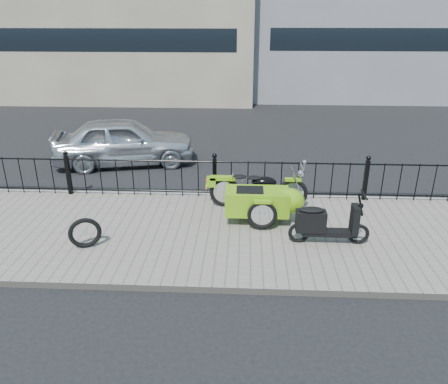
{
  "coord_description": "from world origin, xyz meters",
  "views": [
    {
      "loc": [
        0.7,
        -8.26,
        4.23
      ],
      "look_at": [
        0.29,
        -0.1,
        0.82
      ],
      "focal_mm": 35.0,
      "sensor_mm": 36.0,
      "label": 1
    }
  ],
  "objects_px": {
    "motorcycle_sidecar": "(265,199)",
    "spare_tire": "(85,233)",
    "scooter": "(324,224)",
    "sedan_car": "(124,141)"
  },
  "relations": [
    {
      "from": "sedan_car",
      "to": "scooter",
      "type": "bearing_deg",
      "value": -145.54
    },
    {
      "from": "motorcycle_sidecar",
      "to": "scooter",
      "type": "height_order",
      "value": "scooter"
    },
    {
      "from": "scooter",
      "to": "sedan_car",
      "type": "distance_m",
      "value": 6.95
    },
    {
      "from": "motorcycle_sidecar",
      "to": "sedan_car",
      "type": "distance_m",
      "value": 5.5
    },
    {
      "from": "scooter",
      "to": "sedan_car",
      "type": "relative_size",
      "value": 0.38
    },
    {
      "from": "spare_tire",
      "to": "scooter",
      "type": "bearing_deg",
      "value": 5.13
    },
    {
      "from": "scooter",
      "to": "sedan_car",
      "type": "height_order",
      "value": "sedan_car"
    },
    {
      "from": "motorcycle_sidecar",
      "to": "spare_tire",
      "type": "bearing_deg",
      "value": -157.87
    },
    {
      "from": "motorcycle_sidecar",
      "to": "spare_tire",
      "type": "relative_size",
      "value": 3.78
    },
    {
      "from": "scooter",
      "to": "sedan_car",
      "type": "bearing_deg",
      "value": 136.66
    }
  ]
}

